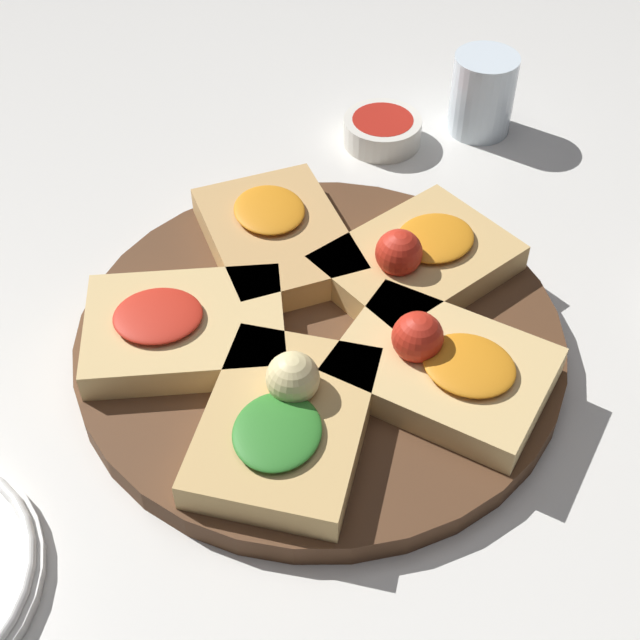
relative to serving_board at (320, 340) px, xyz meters
name	(u,v)px	position (x,y,z in m)	size (l,w,h in m)	color
ground_plane	(320,348)	(0.00, 0.00, -0.01)	(3.00, 3.00, 0.00)	silver
serving_board	(320,340)	(0.00, 0.00, 0.00)	(0.38, 0.38, 0.02)	#51331E
focaccia_slice_0	(276,236)	(-0.01, 0.10, 0.02)	(0.12, 0.15, 0.03)	tan
focaccia_slice_1	(183,328)	(-0.10, 0.02, 0.02)	(0.17, 0.14, 0.03)	#DBB775
focaccia_slice_2	(285,420)	(-0.05, -0.09, 0.03)	(0.17, 0.18, 0.05)	tan
focaccia_slice_3	(442,366)	(0.07, -0.07, 0.03)	(0.18, 0.18, 0.05)	#DBB775
focaccia_slice_4	(416,260)	(0.09, 0.04, 0.03)	(0.18, 0.16, 0.05)	tan
water_glass	(482,94)	(0.25, 0.24, 0.03)	(0.06, 0.06, 0.08)	silver
dipping_bowl	(382,130)	(0.14, 0.25, 0.00)	(0.08, 0.08, 0.03)	silver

